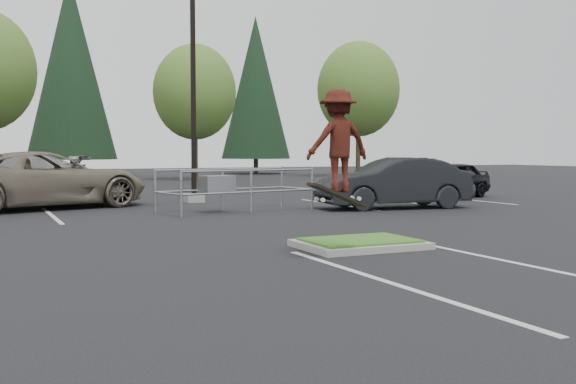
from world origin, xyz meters
name	(u,v)px	position (x,y,z in m)	size (l,w,h in m)	color
ground	(360,248)	(0.00, 0.00, 0.00)	(120.00, 120.00, 0.00)	black
grass_median	(360,243)	(0.00, 0.00, 0.08)	(2.20, 1.60, 0.16)	gray
stall_lines	(193,220)	(-1.35, 6.02, 0.00)	(22.62, 17.60, 0.01)	beige
light_pole	(193,70)	(0.50, 12.00, 4.56)	(0.70, 0.60, 10.12)	gray
decid_c	(195,95)	(5.99, 29.83, 5.25)	(5.12, 5.12, 8.38)	#38281C
decid_d	(358,92)	(17.99, 30.33, 5.91)	(5.76, 5.76, 9.43)	#38281C
conif_b	(71,67)	(0.00, 40.50, 7.85)	(6.38, 6.38, 14.50)	#38281C
conif_c	(256,88)	(14.00, 39.50, 6.85)	(5.50, 5.50, 12.50)	#38281C
cart_corral	(222,185)	(0.08, 7.89, 0.80)	(4.75, 2.52, 1.28)	#95989D
skateboarder	(338,142)	(-1.02, -1.00, 1.92)	(1.09, 0.63, 1.93)	black
car_l_tan	(43,180)	(-4.50, 11.50, 0.88)	(2.93, 6.35, 1.77)	#796E5C
car_r_charc	(394,183)	(5.42, 7.00, 0.79)	(1.67, 4.80, 1.58)	black
car_r_black	(449,180)	(10.00, 10.11, 0.70)	(1.65, 4.10, 1.40)	black
car_far_silver	(15,175)	(-5.00, 18.00, 0.84)	(2.34, 5.76, 1.67)	gray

